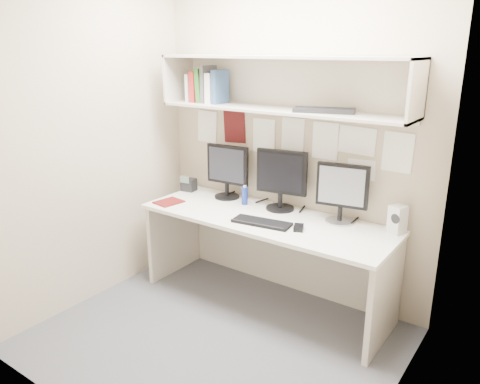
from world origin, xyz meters
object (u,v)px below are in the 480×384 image
Objects in this scene: monitor_right at (342,191)px; desk_phone at (189,184)px; desk at (265,260)px; speaker at (397,219)px; monitor_left at (227,169)px; monitor_center at (281,178)px; keyboard at (262,223)px; maroon_notebook at (169,202)px.

desk_phone is at bearing 172.10° from monitor_right.
speaker reaches higher than desk.
monitor_center is at bearing -4.28° from monitor_left.
desk is 13.61× the size of desk_phone.
keyboard is 0.91m from maroon_notebook.
desk_phone is at bearing 173.09° from monitor_center.
maroon_notebook is (-1.77, -0.44, -0.09)m from speaker.
monitor_left is at bearing 139.74° from keyboard.
monitor_center is 1.10× the size of keyboard.
speaker is at bearing 15.26° from desk.
monitor_center is at bearing 34.44° from maroon_notebook.
monitor_left is 1.03× the size of monitor_right.
monitor_center is 3.28× the size of desk_phone.
maroon_notebook is (-0.90, -0.04, -0.00)m from keyboard.
monitor_left is 1.46m from speaker.
desk is 9.20× the size of maroon_notebook.
monitor_left is at bearing 170.25° from monitor_center.
monitor_center reaches higher than speaker.
monitor_right is (0.51, 0.00, -0.02)m from monitor_center.
monitor_center is 2.22× the size of maroon_notebook.
desk_phone is at bearing 153.78° from keyboard.
desk_phone is (-0.94, -0.05, -0.20)m from monitor_center.
speaker is 1.86m from desk_phone.
maroon_notebook is at bearing -83.42° from desk_phone.
maroon_notebook is at bearing 174.08° from keyboard.
speaker is at bearing -5.59° from desk_phone.
keyboard is (0.59, -0.37, -0.24)m from monitor_left.
desk is 4.14× the size of monitor_center.
desk is at bearing -26.59° from monitor_left.
maroon_notebook is 1.48× the size of desk_phone.
maroon_notebook is (-0.85, -0.19, 0.37)m from desk.
monitor_center is 0.94m from speaker.
keyboard is 2.18× the size of speaker.
desk is at bearing 21.24° from maroon_notebook.
monitor_left is 0.95× the size of monitor_center.
monitor_center reaches higher than maroon_notebook.
monitor_left reaches higher than speaker.
speaker is (0.92, 0.25, 0.46)m from desk.
speaker is at bearing -5.24° from monitor_right.
monitor_left is 2.11× the size of maroon_notebook.
desk_phone reaches higher than maroon_notebook.
monitor_left is at bearing 157.69° from desk.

